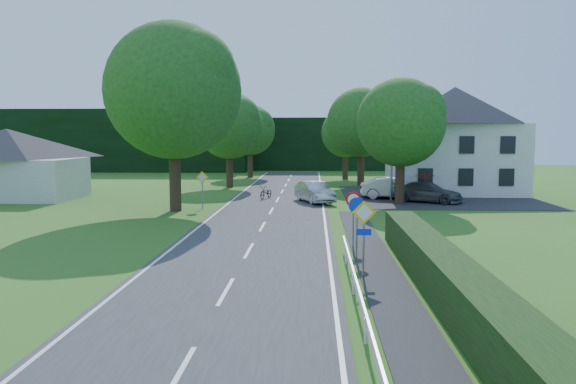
{
  "coord_description": "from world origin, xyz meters",
  "views": [
    {
      "loc": [
        2.65,
        -10.44,
        4.75
      ],
      "look_at": [
        1.35,
        17.37,
        1.9
      ],
      "focal_mm": 35.0,
      "sensor_mm": 36.0,
      "label": 1
    }
  ],
  "objects_px": {
    "streetlight": "(390,139)",
    "motorcycle": "(266,192)",
    "parked_car_red": "(389,187)",
    "parked_car_silver_a": "(393,188)",
    "parked_car_silver_b": "(483,186)",
    "parked_car_grey": "(428,192)",
    "moving_car": "(315,192)",
    "parasol": "(425,187)"
  },
  "relations": [
    {
      "from": "moving_car",
      "to": "motorcycle",
      "type": "relative_size",
      "value": 2.41
    },
    {
      "from": "streetlight",
      "to": "motorcycle",
      "type": "bearing_deg",
      "value": 175.52
    },
    {
      "from": "motorcycle",
      "to": "parked_car_red",
      "type": "relative_size",
      "value": 0.42
    },
    {
      "from": "parked_car_silver_a",
      "to": "motorcycle",
      "type": "bearing_deg",
      "value": 100.08
    },
    {
      "from": "parasol",
      "to": "streetlight",
      "type": "bearing_deg",
      "value": 168.44
    },
    {
      "from": "motorcycle",
      "to": "parked_car_silver_b",
      "type": "bearing_deg",
      "value": 31.52
    },
    {
      "from": "streetlight",
      "to": "motorcycle",
      "type": "xyz_separation_m",
      "value": [
        -8.96,
        0.7,
        -3.94
      ]
    },
    {
      "from": "parked_car_silver_a",
      "to": "parasol",
      "type": "xyz_separation_m",
      "value": [
        2.01,
        -1.5,
        0.22
      ]
    },
    {
      "from": "moving_car",
      "to": "parasol",
      "type": "height_order",
      "value": "parasol"
    },
    {
      "from": "parasol",
      "to": "parked_car_silver_b",
      "type": "bearing_deg",
      "value": 39.77
    },
    {
      "from": "parked_car_grey",
      "to": "parasol",
      "type": "height_order",
      "value": "parasol"
    },
    {
      "from": "parked_car_grey",
      "to": "parked_car_silver_b",
      "type": "bearing_deg",
      "value": -16.85
    },
    {
      "from": "parked_car_silver_a",
      "to": "parked_car_grey",
      "type": "xyz_separation_m",
      "value": [
        2.11,
        -1.94,
        -0.09
      ]
    },
    {
      "from": "moving_car",
      "to": "parked_car_silver_a",
      "type": "bearing_deg",
      "value": 1.97
    },
    {
      "from": "moving_car",
      "to": "parked_car_red",
      "type": "xyz_separation_m",
      "value": [
        5.64,
        3.72,
        0.02
      ]
    },
    {
      "from": "streetlight",
      "to": "moving_car",
      "type": "distance_m",
      "value": 6.67
    },
    {
      "from": "parked_car_grey",
      "to": "parasol",
      "type": "relative_size",
      "value": 2.13
    },
    {
      "from": "parked_car_silver_a",
      "to": "parked_car_grey",
      "type": "distance_m",
      "value": 2.87
    },
    {
      "from": "parked_car_red",
      "to": "parasol",
      "type": "relative_size",
      "value": 1.93
    },
    {
      "from": "parked_car_silver_a",
      "to": "parked_car_grey",
      "type": "height_order",
      "value": "parked_car_silver_a"
    },
    {
      "from": "parked_car_silver_a",
      "to": "streetlight",
      "type": "bearing_deg",
      "value": 164.69
    },
    {
      "from": "parked_car_red",
      "to": "parked_car_silver_a",
      "type": "xyz_separation_m",
      "value": [
        0.16,
        -1.28,
        0.05
      ]
    },
    {
      "from": "parked_car_grey",
      "to": "parked_car_silver_a",
      "type": "bearing_deg",
      "value": 77.63
    },
    {
      "from": "motorcycle",
      "to": "parasol",
      "type": "distance_m",
      "value": 11.48
    },
    {
      "from": "streetlight",
      "to": "parked_car_silver_a",
      "type": "distance_m",
      "value": 3.79
    },
    {
      "from": "streetlight",
      "to": "motorcycle",
      "type": "distance_m",
      "value": 9.81
    },
    {
      "from": "motorcycle",
      "to": "moving_car",
      "type": "bearing_deg",
      "value": -10.42
    },
    {
      "from": "moving_car",
      "to": "parked_car_silver_a",
      "type": "height_order",
      "value": "parked_car_silver_a"
    },
    {
      "from": "parked_car_silver_a",
      "to": "parked_car_silver_b",
      "type": "xyz_separation_m",
      "value": [
        7.42,
        3.0,
        -0.09
      ]
    },
    {
      "from": "motorcycle",
      "to": "parked_car_silver_a",
      "type": "distance_m",
      "value": 9.4
    },
    {
      "from": "parked_car_red",
      "to": "parked_car_silver_b",
      "type": "xyz_separation_m",
      "value": [
        7.57,
        1.72,
        -0.03
      ]
    },
    {
      "from": "streetlight",
      "to": "moving_car",
      "type": "xyz_separation_m",
      "value": [
        -5.36,
        -1.44,
        -3.7
      ]
    },
    {
      "from": "parked_car_red",
      "to": "parked_car_silver_a",
      "type": "height_order",
      "value": "parked_car_silver_a"
    },
    {
      "from": "motorcycle",
      "to": "parked_car_silver_a",
      "type": "height_order",
      "value": "parked_car_silver_a"
    },
    {
      "from": "parked_car_grey",
      "to": "parked_car_silver_b",
      "type": "relative_size",
      "value": 0.95
    },
    {
      "from": "parked_car_silver_a",
      "to": "parked_car_silver_b",
      "type": "distance_m",
      "value": 8.0
    },
    {
      "from": "parked_car_red",
      "to": "parked_car_silver_b",
      "type": "bearing_deg",
      "value": -60.03
    },
    {
      "from": "motorcycle",
      "to": "parked_car_silver_a",
      "type": "xyz_separation_m",
      "value": [
        9.39,
        0.3,
        0.31
      ]
    },
    {
      "from": "streetlight",
      "to": "parked_car_grey",
      "type": "distance_m",
      "value": 4.61
    },
    {
      "from": "moving_car",
      "to": "parked_car_silver_b",
      "type": "height_order",
      "value": "moving_car"
    },
    {
      "from": "parked_car_red",
      "to": "moving_car",
      "type": "bearing_deg",
      "value": 140.6
    },
    {
      "from": "parked_car_red",
      "to": "parasol",
      "type": "bearing_deg",
      "value": -124.88
    }
  ]
}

